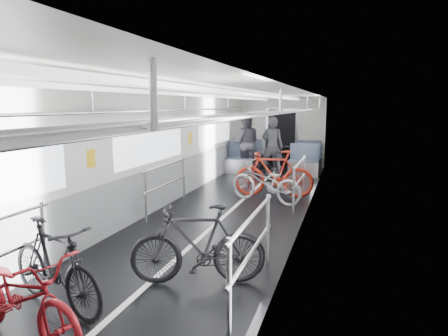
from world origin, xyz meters
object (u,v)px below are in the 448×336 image
at_px(bike_left_near, 21,296).
at_px(person_seated, 245,143).
at_px(bike_left_mid, 55,265).
at_px(bike_right_mid, 265,182).
at_px(bike_right_near, 198,244).
at_px(person_standing, 272,147).
at_px(bike_aisle, 275,160).
at_px(bike_right_far, 274,174).

distance_m(bike_left_near, person_seated, 9.53).
distance_m(bike_left_mid, bike_right_mid, 5.41).
distance_m(bike_right_mid, person_seated, 3.92).
xyz_separation_m(bike_right_near, person_standing, (-0.50, 7.63, 0.41)).
bearing_deg(person_seated, person_standing, 149.11).
distance_m(bike_right_near, person_seated, 8.03).
relative_size(bike_aisle, person_seated, 0.98).
relative_size(bike_aisle, person_standing, 1.04).
xyz_separation_m(bike_left_near, person_standing, (0.59, 9.25, 0.46)).
xyz_separation_m(bike_right_near, bike_right_far, (0.05, 4.86, 0.06)).
distance_m(bike_left_near, bike_left_mid, 0.62).
distance_m(bike_right_far, person_seated, 3.39).
relative_size(bike_right_near, person_standing, 0.91).
bearing_deg(bike_right_near, bike_right_mid, 160.96).
relative_size(bike_right_far, person_standing, 1.02).
xyz_separation_m(bike_right_mid, person_seated, (-1.38, 3.63, 0.51)).
distance_m(bike_right_mid, person_standing, 3.43).
bearing_deg(bike_right_mid, bike_aisle, -154.33).
relative_size(bike_left_mid, bike_right_near, 0.98).
distance_m(bike_right_near, person_standing, 7.66).
bearing_deg(bike_left_near, bike_left_mid, 27.21).
relative_size(bike_left_mid, bike_right_far, 0.87).
height_order(bike_right_mid, bike_aisle, bike_aisle).
distance_m(bike_left_near, bike_right_mid, 5.98).
bearing_deg(bike_aisle, bike_left_mid, -113.65).
height_order(bike_right_near, person_seated, person_seated).
bearing_deg(bike_right_near, bike_right_far, 159.93).
height_order(bike_right_near, person_standing, person_standing).
bearing_deg(bike_left_mid, bike_left_near, -147.95).
bearing_deg(person_standing, bike_right_near, 97.17).
xyz_separation_m(bike_left_mid, bike_aisle, (0.81, 8.65, 0.01)).
bearing_deg(bike_right_far, bike_aisle, -176.81).
relative_size(bike_left_near, person_seated, 0.88).
distance_m(bike_left_mid, person_standing, 8.69).
bearing_deg(bike_left_mid, bike_right_near, -30.45).
bearing_deg(bike_right_mid, bike_left_mid, 6.47).
xyz_separation_m(bike_right_far, bike_aisle, (-0.47, 2.77, -0.06)).
bearing_deg(bike_aisle, bike_right_far, -98.77).
distance_m(bike_left_near, bike_right_far, 6.58).
height_order(bike_right_near, bike_right_far, bike_right_far).
xyz_separation_m(bike_right_far, person_seated, (-1.46, 3.03, 0.41)).
height_order(bike_left_near, bike_aisle, bike_aisle).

